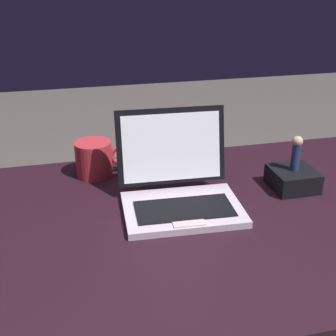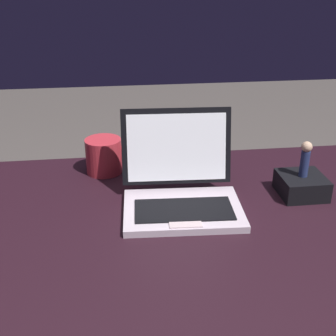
{
  "view_description": "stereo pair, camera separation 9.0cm",
  "coord_description": "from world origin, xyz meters",
  "px_view_note": "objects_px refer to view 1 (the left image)",
  "views": [
    {
      "loc": [
        -0.22,
        -0.77,
        1.22
      ],
      "look_at": [
        -0.03,
        0.02,
        0.84
      ],
      "focal_mm": 47.36,
      "sensor_mm": 36.0,
      "label": 1
    },
    {
      "loc": [
        -0.13,
        -0.79,
        1.22
      ],
      "look_at": [
        -0.03,
        0.02,
        0.84
      ],
      "focal_mm": 47.36,
      "sensor_mm": 36.0,
      "label": 2
    }
  ],
  "objects_px": {
    "laptop_front": "(179,189)",
    "coffee_mug": "(95,159)",
    "figurine_stand": "(293,179)",
    "figurine": "(296,152)"
  },
  "relations": [
    {
      "from": "laptop_front",
      "to": "coffee_mug",
      "type": "xyz_separation_m",
      "value": [
        -0.16,
        0.2,
        0.0
      ]
    },
    {
      "from": "figurine_stand",
      "to": "coffee_mug",
      "type": "height_order",
      "value": "coffee_mug"
    },
    {
      "from": "laptop_front",
      "to": "figurine",
      "type": "bearing_deg",
      "value": 3.71
    },
    {
      "from": "figurine",
      "to": "coffee_mug",
      "type": "relative_size",
      "value": 0.61
    },
    {
      "from": "coffee_mug",
      "to": "figurine_stand",
      "type": "bearing_deg",
      "value": -22.02
    },
    {
      "from": "figurine_stand",
      "to": "coffee_mug",
      "type": "xyz_separation_m",
      "value": [
        -0.45,
        0.18,
        0.02
      ]
    },
    {
      "from": "figurine_stand",
      "to": "figurine",
      "type": "distance_m",
      "value": 0.07
    },
    {
      "from": "laptop_front",
      "to": "figurine",
      "type": "height_order",
      "value": "laptop_front"
    },
    {
      "from": "laptop_front",
      "to": "coffee_mug",
      "type": "relative_size",
      "value": 1.89
    },
    {
      "from": "figurine_stand",
      "to": "figurine",
      "type": "xyz_separation_m",
      "value": [
        0.0,
        0.0,
        0.07
      ]
    }
  ]
}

